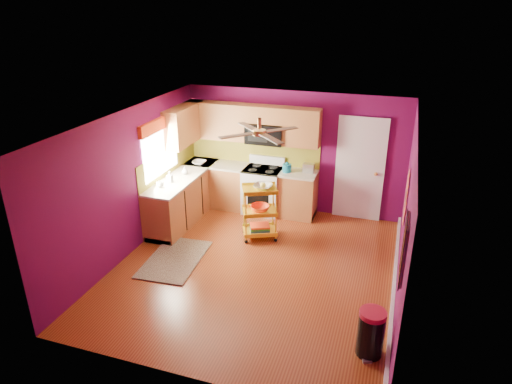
% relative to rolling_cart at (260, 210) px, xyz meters
% --- Properties ---
extents(ground, '(5.00, 5.00, 0.00)m').
position_rel_rolling_cart_xyz_m(ground, '(0.25, -1.04, -0.57)').
color(ground, maroon).
rests_on(ground, ground).
extents(room_envelope, '(4.54, 5.04, 2.52)m').
position_rel_rolling_cart_xyz_m(room_envelope, '(0.27, -1.04, 1.06)').
color(room_envelope, '#5F0A43').
rests_on(room_envelope, ground).
extents(lower_cabinets, '(2.81, 2.31, 0.94)m').
position_rel_rolling_cart_xyz_m(lower_cabinets, '(-1.10, 0.78, -0.14)').
color(lower_cabinets, brown).
rests_on(lower_cabinets, ground).
extents(electric_range, '(0.76, 0.66, 1.13)m').
position_rel_rolling_cart_xyz_m(electric_range, '(-0.30, 1.13, -0.09)').
color(electric_range, white).
rests_on(electric_range, ground).
extents(upper_cabinetry, '(2.80, 2.30, 1.26)m').
position_rel_rolling_cart_xyz_m(upper_cabinetry, '(-1.00, 1.13, 1.23)').
color(upper_cabinetry, brown).
rests_on(upper_cabinetry, ground).
extents(left_window, '(0.08, 1.35, 1.08)m').
position_rel_rolling_cart_xyz_m(left_window, '(-1.97, 0.01, 1.17)').
color(left_window, white).
rests_on(left_window, ground).
extents(panel_door, '(0.95, 0.11, 2.15)m').
position_rel_rolling_cart_xyz_m(panel_door, '(1.60, 1.43, 0.45)').
color(panel_door, white).
rests_on(panel_door, ground).
extents(right_wall_art, '(0.04, 2.74, 1.04)m').
position_rel_rolling_cart_xyz_m(right_wall_art, '(2.47, -1.38, 0.87)').
color(right_wall_art, black).
rests_on(right_wall_art, ground).
extents(ceiling_fan, '(1.01, 1.01, 0.26)m').
position_rel_rolling_cart_xyz_m(ceiling_fan, '(0.25, -0.84, 1.72)').
color(ceiling_fan, '#BF8C3F').
rests_on(ceiling_fan, ground).
extents(shag_rug, '(0.97, 1.48, 0.02)m').
position_rel_rolling_cart_xyz_m(shag_rug, '(-1.16, -1.21, -0.56)').
color(shag_rug, black).
rests_on(shag_rug, ground).
extents(rolling_cart, '(0.74, 0.66, 1.11)m').
position_rel_rolling_cart_xyz_m(rolling_cart, '(0.00, 0.00, 0.00)').
color(rolling_cart, gold).
rests_on(rolling_cart, ground).
extents(trash_can, '(0.43, 0.43, 0.64)m').
position_rel_rolling_cart_xyz_m(trash_can, '(2.23, -2.46, -0.25)').
color(trash_can, black).
rests_on(trash_can, ground).
extents(teal_kettle, '(0.18, 0.18, 0.21)m').
position_rel_rolling_cart_xyz_m(teal_kettle, '(0.20, 1.12, 0.45)').
color(teal_kettle, '#137092').
rests_on(teal_kettle, lower_cabinets).
extents(toaster, '(0.22, 0.15, 0.18)m').
position_rel_rolling_cart_xyz_m(toaster, '(0.61, 1.24, 0.46)').
color(toaster, beige).
rests_on(toaster, lower_cabinets).
extents(soap_bottle_a, '(0.10, 0.10, 0.21)m').
position_rel_rolling_cart_xyz_m(soap_bottle_a, '(-1.77, -0.10, 0.48)').
color(soap_bottle_a, '#EA3F72').
rests_on(soap_bottle_a, lower_cabinets).
extents(soap_bottle_b, '(0.12, 0.12, 0.15)m').
position_rel_rolling_cart_xyz_m(soap_bottle_b, '(-1.68, 0.36, 0.45)').
color(soap_bottle_b, white).
rests_on(soap_bottle_b, lower_cabinets).
extents(counter_dish, '(0.28, 0.28, 0.07)m').
position_rel_rolling_cart_xyz_m(counter_dish, '(-1.66, 0.99, 0.40)').
color(counter_dish, white).
rests_on(counter_dish, lower_cabinets).
extents(counter_cup, '(0.13, 0.13, 0.11)m').
position_rel_rolling_cart_xyz_m(counter_cup, '(-1.81, -0.38, 0.42)').
color(counter_cup, white).
rests_on(counter_cup, lower_cabinets).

